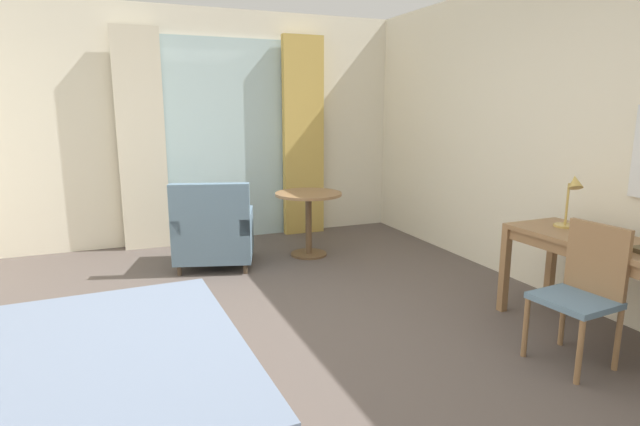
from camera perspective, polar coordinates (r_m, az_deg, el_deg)
name	(u,v)px	position (r m, az deg, el deg)	size (l,w,h in m)	color
ground	(274,358)	(3.62, -5.12, -15.84)	(5.82, 7.06, 0.10)	#564C47
wall_back	(192,128)	(6.42, -14.12, 9.24)	(5.42, 0.12, 2.77)	silver
wall_right	(582,137)	(4.72, 27.28, 7.54)	(0.12, 6.66, 2.77)	silver
balcony_glass_door	(226,141)	(6.41, -10.52, 7.91)	(1.52, 0.02, 2.44)	silver
curtain_panel_left	(141,141)	(6.18, -19.34, 7.61)	(0.52, 0.10, 2.50)	beige
curtain_panel_right	(303,137)	(6.59, -1.89, 8.47)	(0.53, 0.10, 2.50)	tan
bed	(12,414)	(2.86, -31.18, -18.64)	(2.10, 1.91, 1.04)	olive
writing_desk	(618,256)	(3.99, 30.39, -4.18)	(0.59, 1.60, 0.73)	olive
desk_chair	(583,287)	(3.68, 27.37, -7.36)	(0.44, 0.47, 0.90)	slate
desk_lamp	(572,196)	(4.22, 26.32, 1.71)	(0.20, 0.25, 0.44)	tan
armchair_by_window	(214,234)	(5.35, -11.74, -2.30)	(0.95, 0.94, 0.91)	slate
round_cafe_table	(309,209)	(5.61, -1.29, 0.48)	(0.73, 0.73, 0.71)	olive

